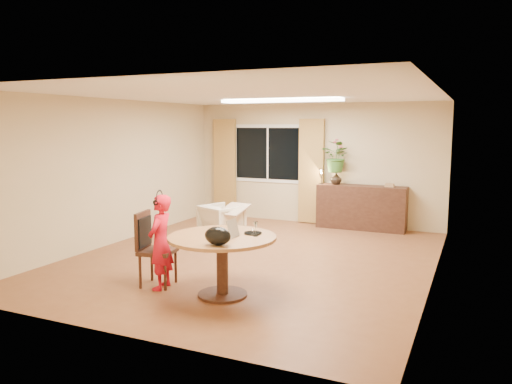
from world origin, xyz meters
TOP-DOWN VIEW (x-y plane):
  - floor at (0.00, 0.00)m, footprint 6.50×6.50m
  - ceiling at (0.00, 0.00)m, footprint 6.50×6.50m
  - wall_back at (0.00, 3.25)m, footprint 5.50×0.00m
  - wall_left at (-2.75, 0.00)m, footprint 0.00×6.50m
  - wall_right at (2.75, 0.00)m, footprint 0.00×6.50m
  - window at (-1.10, 3.23)m, footprint 1.70×0.03m
  - curtain_left at (-2.15, 3.15)m, footprint 0.55×0.08m
  - curtain_right at (-0.05, 3.15)m, footprint 0.55×0.08m
  - ceiling_panel at (0.00, 1.20)m, footprint 2.20×0.35m
  - dining_table at (0.38, -1.76)m, footprint 1.35×1.35m
  - dining_chair at (-0.60, -1.75)m, footprint 0.55×0.52m
  - child at (-0.49, -1.84)m, footprint 0.50×0.36m
  - laptop at (0.38, -1.78)m, footprint 0.35×0.24m
  - tumbler at (0.40, -1.48)m, footprint 0.10×0.10m
  - wine_glass at (0.77, -1.61)m, footprint 0.07×0.07m
  - pot_lid at (0.68, -1.50)m, footprint 0.26×0.26m
  - handbag at (0.56, -2.21)m, footprint 0.34×0.21m
  - armchair at (-1.17, 1.15)m, footprint 0.90×0.91m
  - throw at (-0.89, 1.09)m, footprint 0.51×0.60m
  - sideboard at (1.09, 3.01)m, footprint 1.81×0.44m
  - vase at (0.54, 3.01)m, footprint 0.25×0.25m
  - bouquet at (0.55, 3.01)m, footprint 0.73×0.69m
  - book_stack at (1.64, 3.01)m, footprint 0.18×0.14m
  - desk_lamp at (0.24, 2.96)m, footprint 0.17×0.17m

SIDE VIEW (x-z plane):
  - floor at x=0.00m, z-range 0.00..0.00m
  - armchair at x=-1.17m, z-range 0.00..0.64m
  - sideboard at x=1.09m, z-range 0.00..0.91m
  - dining_chair at x=-0.60m, z-range 0.00..1.00m
  - dining_table at x=0.38m, z-range 0.22..0.99m
  - child at x=-0.49m, z-range 0.00..1.25m
  - throw at x=-0.89m, z-range 0.64..0.67m
  - pot_lid at x=0.68m, z-range 0.77..0.81m
  - tumbler at x=0.40m, z-range 0.77..0.89m
  - wine_glass at x=0.77m, z-range 0.77..0.96m
  - handbag at x=0.56m, z-range 0.77..0.99m
  - laptop at x=0.38m, z-range 0.77..1.00m
  - book_stack at x=1.64m, z-range 0.91..0.98m
  - vase at x=0.54m, z-range 0.91..1.15m
  - desk_lamp at x=0.24m, z-range 0.91..1.23m
  - curtain_left at x=-2.15m, z-range 0.02..2.27m
  - curtain_right at x=-0.05m, z-range 0.02..2.27m
  - wall_back at x=0.00m, z-range -1.45..4.05m
  - wall_left at x=-2.75m, z-range -1.95..4.55m
  - wall_right at x=2.75m, z-range -1.95..4.55m
  - bouquet at x=0.55m, z-range 1.15..1.81m
  - window at x=-1.10m, z-range 0.85..2.15m
  - ceiling_panel at x=0.00m, z-range 2.54..2.59m
  - ceiling at x=0.00m, z-range 2.60..2.60m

